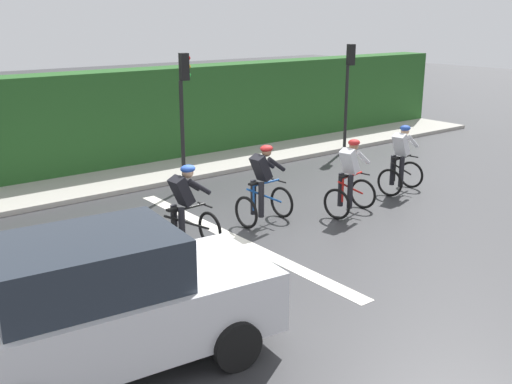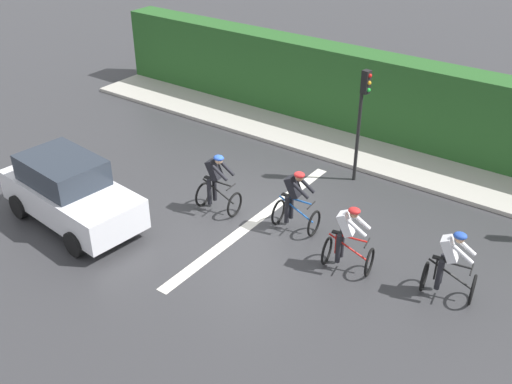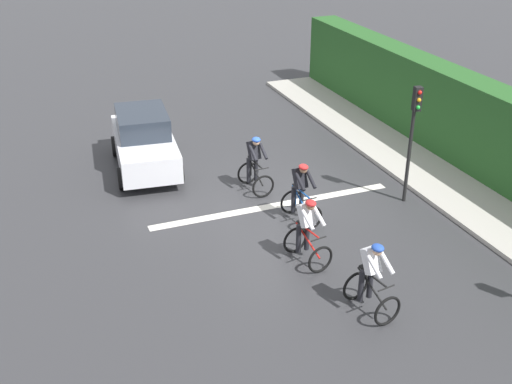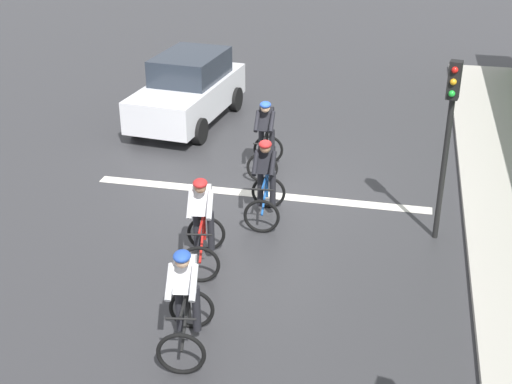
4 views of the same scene
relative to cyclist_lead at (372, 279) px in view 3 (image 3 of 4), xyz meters
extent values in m
plane|color=#333335|center=(0.05, -5.35, -0.80)|extent=(80.00, 80.00, 0.00)
cube|color=#ADA89E|center=(-5.44, -3.35, -0.74)|extent=(2.80, 24.49, 0.12)
cube|color=gray|center=(-6.34, -3.35, -0.57)|extent=(0.44, 24.49, 0.46)
cube|color=silver|center=(0.05, -5.08, -0.79)|extent=(7.00, 0.30, 0.01)
torus|color=black|center=(-0.09, 0.54, -0.46)|extent=(0.68, 0.17, 0.68)
torus|color=black|center=(0.07, -0.46, -0.46)|extent=(0.68, 0.17, 0.68)
cylinder|color=black|center=(-0.01, 0.04, -0.21)|extent=(0.20, 0.98, 0.51)
cylinder|color=black|center=(0.04, -0.26, -0.18)|extent=(0.04, 0.04, 0.55)
cylinder|color=black|center=(-0.01, 0.09, 0.07)|extent=(0.16, 0.71, 0.04)
cube|color=black|center=(0.04, -0.26, 0.11)|extent=(0.13, 0.23, 0.04)
cylinder|color=black|center=(-0.07, 0.44, 0.04)|extent=(0.42, 0.10, 0.03)
cube|color=white|center=(0.01, -0.06, 0.41)|extent=(0.36, 0.45, 0.57)
sphere|color=tan|center=(-0.01, 0.09, 0.72)|extent=(0.20, 0.20, 0.20)
ellipsoid|color=#264CB2|center=(-0.01, 0.09, 0.79)|extent=(0.28, 0.31, 0.14)
cylinder|color=black|center=(-0.09, -0.18, -0.23)|extent=(0.12, 0.12, 0.74)
cylinder|color=black|center=(0.14, -0.14, -0.23)|extent=(0.12, 0.12, 0.74)
cylinder|color=white|center=(-0.19, 0.19, 0.47)|extent=(0.16, 0.49, 0.37)
cylinder|color=white|center=(0.12, 0.25, 0.47)|extent=(0.16, 0.49, 0.37)
torus|color=black|center=(0.31, -1.68, -0.46)|extent=(0.68, 0.18, 0.68)
torus|color=black|center=(0.49, -2.68, -0.46)|extent=(0.68, 0.18, 0.68)
cylinder|color=red|center=(0.40, -2.18, -0.21)|extent=(0.21, 0.98, 0.51)
cylinder|color=red|center=(0.45, -2.48, -0.18)|extent=(0.04, 0.04, 0.55)
cylinder|color=red|center=(0.39, -2.13, 0.07)|extent=(0.17, 0.71, 0.04)
cube|color=black|center=(0.45, -2.48, 0.11)|extent=(0.14, 0.23, 0.04)
cylinder|color=black|center=(0.33, -1.78, 0.04)|extent=(0.42, 0.10, 0.03)
cube|color=white|center=(0.42, -2.28, 0.41)|extent=(0.37, 0.46, 0.57)
sphere|color=#9E7051|center=(0.39, -2.13, 0.72)|extent=(0.20, 0.20, 0.20)
ellipsoid|color=red|center=(0.39, -2.13, 0.79)|extent=(0.28, 0.32, 0.14)
cylinder|color=black|center=(0.32, -2.40, -0.23)|extent=(0.12, 0.12, 0.74)
cylinder|color=black|center=(0.55, -2.36, -0.23)|extent=(0.12, 0.12, 0.74)
cylinder|color=white|center=(0.21, -2.03, 0.47)|extent=(0.17, 0.49, 0.37)
cylinder|color=white|center=(0.53, -1.97, 0.47)|extent=(0.17, 0.49, 0.37)
torus|color=black|center=(-0.33, -3.52, -0.46)|extent=(0.68, 0.11, 0.68)
torus|color=black|center=(-0.25, -4.54, -0.46)|extent=(0.68, 0.11, 0.68)
cylinder|color=#1E59B2|center=(-0.29, -4.03, -0.21)|extent=(0.12, 0.99, 0.51)
cylinder|color=#1E59B2|center=(-0.27, -4.33, -0.18)|extent=(0.04, 0.04, 0.55)
cylinder|color=#1E59B2|center=(-0.30, -3.98, 0.07)|extent=(0.10, 0.72, 0.04)
cube|color=black|center=(-0.27, -4.33, 0.11)|extent=(0.12, 0.23, 0.04)
cylinder|color=black|center=(-0.32, -3.62, 0.04)|extent=(0.42, 0.06, 0.03)
cube|color=black|center=(-0.28, -4.13, 0.41)|extent=(0.33, 0.43, 0.57)
sphere|color=#9E7051|center=(-0.30, -3.98, 0.72)|extent=(0.20, 0.20, 0.20)
ellipsoid|color=red|center=(-0.30, -3.98, 0.79)|extent=(0.26, 0.30, 0.14)
cylinder|color=black|center=(-0.40, -4.24, -0.23)|extent=(0.12, 0.12, 0.74)
cylinder|color=black|center=(-0.16, -4.22, -0.23)|extent=(0.12, 0.12, 0.74)
cylinder|color=black|center=(-0.47, -3.86, 0.47)|extent=(0.13, 0.48, 0.37)
cylinder|color=black|center=(-0.15, -3.83, 0.47)|extent=(0.13, 0.48, 0.37)
torus|color=black|center=(0.11, -5.67, -0.46)|extent=(0.68, 0.11, 0.68)
torus|color=black|center=(0.19, -6.69, -0.46)|extent=(0.68, 0.11, 0.68)
cylinder|color=black|center=(0.15, -6.18, -0.21)|extent=(0.12, 0.99, 0.51)
cylinder|color=black|center=(0.17, -6.49, -0.18)|extent=(0.04, 0.04, 0.55)
cylinder|color=black|center=(0.15, -6.13, 0.07)|extent=(0.10, 0.72, 0.04)
cube|color=black|center=(0.17, -6.49, 0.11)|extent=(0.12, 0.23, 0.04)
cylinder|color=black|center=(0.12, -5.78, 0.04)|extent=(0.42, 0.06, 0.03)
cube|color=black|center=(0.16, -6.28, 0.41)|extent=(0.33, 0.43, 0.57)
sphere|color=tan|center=(0.15, -6.13, 0.72)|extent=(0.20, 0.20, 0.20)
ellipsoid|color=#264CB2|center=(0.15, -6.13, 0.79)|extent=(0.26, 0.30, 0.14)
cylinder|color=black|center=(0.05, -6.40, -0.23)|extent=(0.12, 0.12, 0.74)
cylinder|color=black|center=(0.29, -6.38, -0.23)|extent=(0.12, 0.12, 0.74)
cylinder|color=black|center=(-0.02, -6.01, 0.47)|extent=(0.12, 0.48, 0.37)
cylinder|color=black|center=(0.30, -5.99, 0.47)|extent=(0.12, 0.48, 0.37)
cube|color=silver|center=(2.75, -8.87, -0.10)|extent=(2.12, 4.26, 0.80)
cube|color=#262D38|center=(2.73, -9.12, 0.63)|extent=(1.71, 2.28, 0.66)
cylinder|color=black|center=(2.06, -7.52, -0.48)|extent=(0.29, 0.66, 0.64)
cylinder|color=black|center=(3.71, -7.70, -0.48)|extent=(0.29, 0.66, 0.64)
cylinder|color=black|center=(1.79, -10.05, -0.48)|extent=(0.29, 0.66, 0.64)
cylinder|color=black|center=(3.45, -10.22, -0.48)|extent=(0.29, 0.66, 0.64)
cube|color=#EAEACC|center=(2.46, -6.82, 0.00)|extent=(0.29, 0.11, 0.16)
cube|color=#EAEACC|center=(3.47, -6.93, 0.00)|extent=(0.29, 0.11, 0.16)
cylinder|color=black|center=(-3.49, -4.04, 0.55)|extent=(0.10, 0.10, 2.70)
cube|color=black|center=(-3.47, -3.94, 2.22)|extent=(0.23, 0.23, 0.64)
sphere|color=red|center=(-3.45, -3.83, 2.42)|extent=(0.11, 0.11, 0.11)
sphere|color=orange|center=(-3.45, -3.83, 2.22)|extent=(0.11, 0.11, 0.11)
sphere|color=green|center=(-3.45, -3.83, 2.02)|extent=(0.11, 0.11, 0.11)
camera|label=1|loc=(8.99, -11.50, 3.42)|focal=42.02mm
camera|label=2|loc=(10.71, 2.64, 7.79)|focal=42.28mm
camera|label=3|loc=(6.20, 9.34, 7.48)|focal=45.00mm
camera|label=4|loc=(-2.67, 7.61, 5.62)|focal=49.04mm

